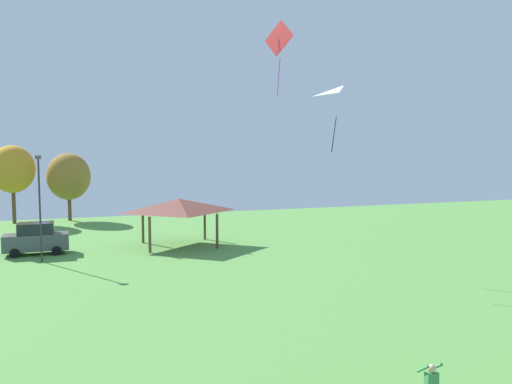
% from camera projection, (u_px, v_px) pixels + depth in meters
% --- Properties ---
extents(kite_flying_2, '(1.24, 2.31, 5.20)m').
position_uv_depth(kite_flying_2, '(279.00, 41.00, 36.83)').
color(kite_flying_2, red).
extents(kite_flying_6, '(1.59, 2.19, 3.47)m').
position_uv_depth(kite_flying_6, '(343.00, 100.00, 31.57)').
color(kite_flying_6, white).
extents(parked_car_second_from_left, '(4.33, 1.97, 2.24)m').
position_uv_depth(parked_car_second_from_left, '(36.00, 239.00, 37.93)').
color(parked_car_second_from_left, '#4C5156').
rests_on(parked_car_second_from_left, ground).
extents(park_pavilion, '(6.39, 5.15, 3.60)m').
position_uv_depth(park_pavilion, '(179.00, 205.00, 40.96)').
color(park_pavilion, brown).
rests_on(park_pavilion, ground).
extents(light_post_1, '(0.36, 0.20, 7.00)m').
position_uv_depth(light_post_1, '(40.00, 203.00, 35.20)').
color(light_post_1, '#2D2D33').
rests_on(light_post_1, ground).
extents(treeline_tree_3, '(4.18, 4.18, 7.57)m').
position_uv_depth(treeline_tree_3, '(12.00, 169.00, 52.09)').
color(treeline_tree_3, brown).
rests_on(treeline_tree_3, ground).
extents(treeline_tree_4, '(4.25, 4.25, 6.78)m').
position_uv_depth(treeline_tree_4, '(69.00, 177.00, 54.13)').
color(treeline_tree_4, brown).
rests_on(treeline_tree_4, ground).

